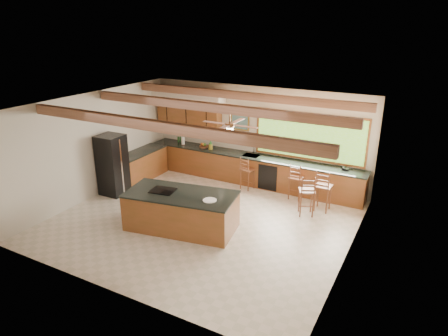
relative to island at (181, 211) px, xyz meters
The scene contains 9 objects.
ground 0.78m from the island, 63.52° to the left, with size 7.20×7.20×0.00m, color beige.
room_shell 2.13m from the island, 84.91° to the left, with size 7.27×6.54×3.02m.
counter_run 3.12m from the island, 100.00° to the left, with size 7.12×3.10×1.23m.
island is the anchor object (origin of this frame).
refrigerator 3.09m from the island, 164.38° to the left, with size 0.71×0.69×1.79m.
bar_stool_a 2.98m from the island, 82.73° to the left, with size 0.44×0.44×1.03m.
bar_stool_b 3.25m from the island, 40.21° to the left, with size 0.54×0.54×1.13m.
bar_stool_c 3.52m from the island, 56.96° to the left, with size 0.40×0.40×1.08m.
bar_stool_d 3.79m from the island, 42.55° to the left, with size 0.42×0.42×1.16m.
Camera 1 is at (4.81, -7.80, 4.84)m, focal length 32.00 mm.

